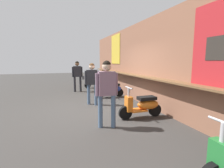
{
  "coord_description": "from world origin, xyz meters",
  "views": [
    {
      "loc": [
        5.91,
        -1.42,
        1.73
      ],
      "look_at": [
        -0.89,
        0.91,
        0.73
      ],
      "focal_mm": 26.74,
      "sensor_mm": 36.0,
      "label": 1
    }
  ],
  "objects_px": {
    "scooter_blue": "(111,89)",
    "shopper_passing": "(107,87)",
    "shopper_with_handbag": "(78,73)",
    "scooter_orange": "(143,105)",
    "scooter_silver": "(97,82)",
    "shopper_browsing": "(92,80)"
  },
  "relations": [
    {
      "from": "scooter_silver",
      "to": "scooter_orange",
      "type": "xyz_separation_m",
      "value": [
        6.02,
        0.0,
        0.0
      ]
    },
    {
      "from": "scooter_orange",
      "to": "shopper_with_handbag",
      "type": "bearing_deg",
      "value": -74.39
    },
    {
      "from": "shopper_with_handbag",
      "to": "scooter_blue",
      "type": "bearing_deg",
      "value": -145.27
    },
    {
      "from": "scooter_blue",
      "to": "shopper_passing",
      "type": "distance_m",
      "value": 3.71
    },
    {
      "from": "scooter_orange",
      "to": "shopper_browsing",
      "type": "bearing_deg",
      "value": -59.17
    },
    {
      "from": "scooter_silver",
      "to": "scooter_orange",
      "type": "bearing_deg",
      "value": 91.86
    },
    {
      "from": "shopper_passing",
      "to": "scooter_silver",
      "type": "bearing_deg",
      "value": -8.95
    },
    {
      "from": "scooter_orange",
      "to": "shopper_passing",
      "type": "distance_m",
      "value": 1.5
    },
    {
      "from": "scooter_silver",
      "to": "scooter_orange",
      "type": "relative_size",
      "value": 1.0
    },
    {
      "from": "scooter_blue",
      "to": "shopper_browsing",
      "type": "bearing_deg",
      "value": 40.73
    },
    {
      "from": "shopper_passing",
      "to": "shopper_with_handbag",
      "type": "bearing_deg",
      "value": 2.7
    },
    {
      "from": "shopper_browsing",
      "to": "shopper_passing",
      "type": "height_order",
      "value": "shopper_passing"
    },
    {
      "from": "scooter_silver",
      "to": "shopper_passing",
      "type": "bearing_deg",
      "value": 80.61
    },
    {
      "from": "scooter_orange",
      "to": "shopper_browsing",
      "type": "relative_size",
      "value": 0.85
    },
    {
      "from": "scooter_orange",
      "to": "shopper_browsing",
      "type": "xyz_separation_m",
      "value": [
        -1.98,
        -1.13,
        0.61
      ]
    },
    {
      "from": "scooter_orange",
      "to": "shopper_with_handbag",
      "type": "distance_m",
      "value": 5.25
    },
    {
      "from": "scooter_blue",
      "to": "shopper_with_handbag",
      "type": "xyz_separation_m",
      "value": [
        -2.0,
        -1.31,
        0.66
      ]
    },
    {
      "from": "shopper_with_handbag",
      "to": "shopper_browsing",
      "type": "bearing_deg",
      "value": -175.23
    },
    {
      "from": "scooter_blue",
      "to": "scooter_orange",
      "type": "height_order",
      "value": "same"
    },
    {
      "from": "scooter_silver",
      "to": "shopper_with_handbag",
      "type": "relative_size",
      "value": 0.82
    },
    {
      "from": "scooter_orange",
      "to": "shopper_passing",
      "type": "height_order",
      "value": "shopper_passing"
    },
    {
      "from": "shopper_passing",
      "to": "shopper_browsing",
      "type": "bearing_deg",
      "value": -1.07
    }
  ]
}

